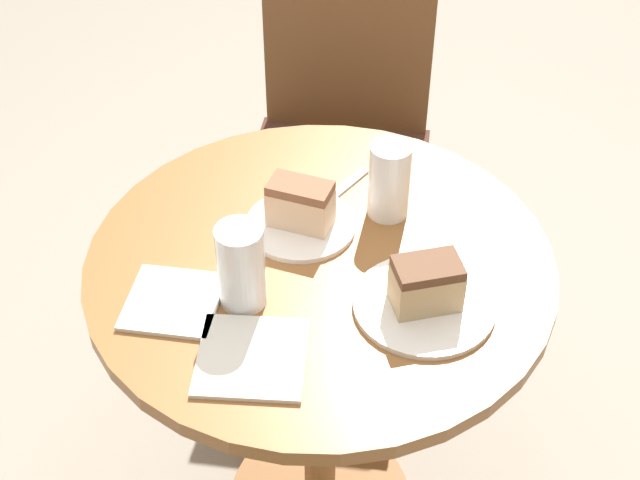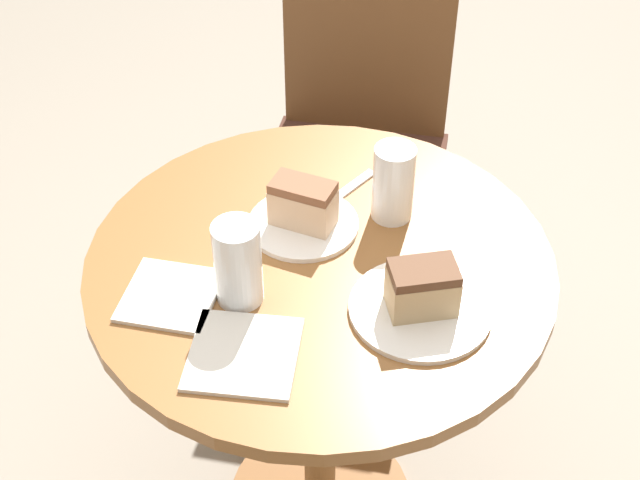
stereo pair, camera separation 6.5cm
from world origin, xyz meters
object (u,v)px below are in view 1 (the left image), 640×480
(chair, at_px, (340,145))
(plate_near, at_px, (301,225))
(plate_far, at_px, (424,305))
(cake_slice_far, at_px, (426,284))
(cake_slice_near, at_px, (300,204))
(glass_lemonade, at_px, (389,184))
(glass_water, at_px, (241,270))

(chair, height_order, plate_near, chair)
(chair, bearing_deg, plate_far, -74.28)
(chair, height_order, cake_slice_far, chair)
(cake_slice_near, height_order, glass_lemonade, glass_lemonade)
(chair, relative_size, cake_slice_far, 7.03)
(chair, height_order, glass_lemonade, glass_lemonade)
(glass_water, bearing_deg, plate_near, 71.19)
(chair, relative_size, cake_slice_near, 7.14)
(plate_far, xyz_separation_m, cake_slice_near, (-0.23, 0.18, 0.05))
(cake_slice_near, xyz_separation_m, cake_slice_far, (0.23, -0.18, -0.00))
(cake_slice_near, height_order, cake_slice_far, cake_slice_near)
(plate_far, distance_m, glass_lemonade, 0.26)
(chair, bearing_deg, plate_near, -89.31)
(plate_far, distance_m, cake_slice_far, 0.05)
(chair, bearing_deg, cake_slice_near, -89.31)
(plate_near, relative_size, glass_lemonade, 1.37)
(glass_lemonade, relative_size, glass_water, 0.97)
(cake_slice_near, bearing_deg, chair, 89.86)
(plate_near, bearing_deg, cake_slice_far, -37.31)
(chair, relative_size, glass_lemonade, 6.04)
(plate_far, relative_size, cake_slice_near, 1.89)
(cake_slice_near, bearing_deg, cake_slice_far, -37.31)
(plate_near, bearing_deg, cake_slice_near, 0.00)
(cake_slice_far, xyz_separation_m, glass_lemonade, (-0.08, 0.24, 0.01))
(plate_far, distance_m, cake_slice_near, 0.29)
(chair, bearing_deg, glass_water, -93.64)
(cake_slice_near, bearing_deg, glass_lemonade, 22.04)
(chair, xyz_separation_m, glass_lemonade, (0.15, -0.63, 0.37))
(glass_lemonade, bearing_deg, plate_far, -72.03)
(plate_far, relative_size, cake_slice_far, 1.86)
(glass_water, bearing_deg, plate_far, 4.20)
(plate_far, distance_m, glass_water, 0.31)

